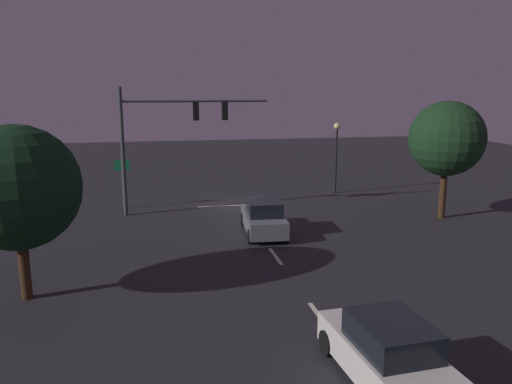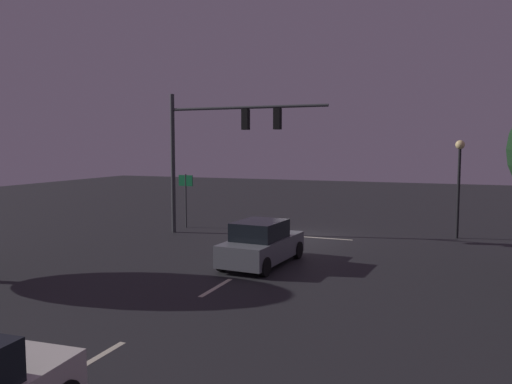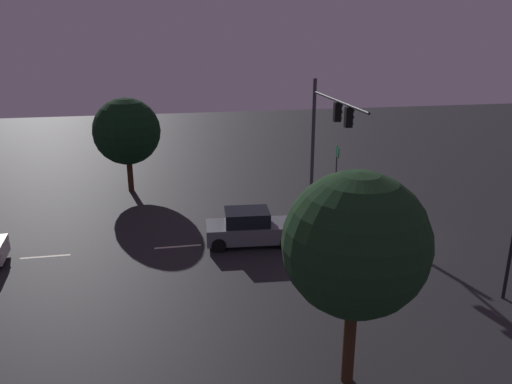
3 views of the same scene
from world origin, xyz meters
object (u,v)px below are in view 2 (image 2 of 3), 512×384
Objects in this scene: car_approaching at (262,244)px; route_sign at (186,189)px; street_lamp_left_kerb at (459,169)px; traffic_signal_assembly at (218,137)px.

route_sign is at bearing -43.81° from car_approaching.
street_lamp_left_kerb is at bearing -172.14° from route_sign.
traffic_signal_assembly is 2.80× the size of route_sign.
route_sign is at bearing -30.79° from traffic_signal_assembly.
traffic_signal_assembly reaches higher than street_lamp_left_kerb.
route_sign is (7.07, -6.79, 1.33)m from car_approaching.
traffic_signal_assembly is at bearing -50.05° from car_approaching.
street_lamp_left_kerb is at bearing -128.48° from car_approaching.
route_sign reaches higher than car_approaching.
car_approaching is 1.51× the size of route_sign.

